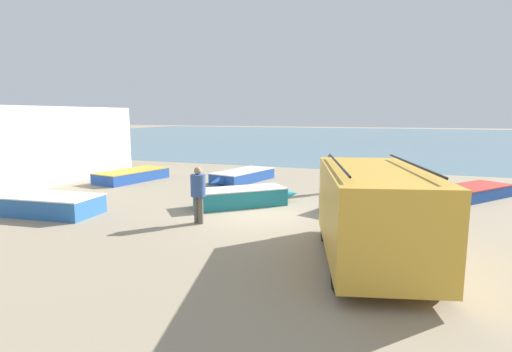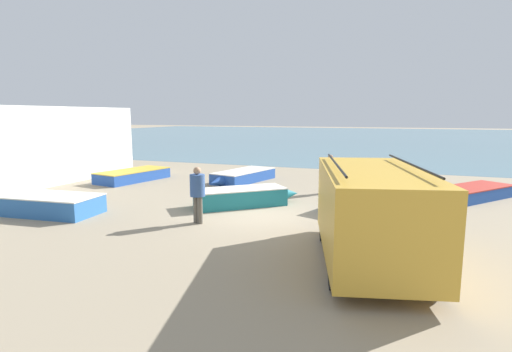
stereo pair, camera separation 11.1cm
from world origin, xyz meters
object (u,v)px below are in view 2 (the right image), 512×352
fishing_rowboat_0 (242,176)px  fishing_rowboat_3 (135,175)px  fisherman_0 (330,170)px  fishing_rowboat_5 (245,197)px  fishing_rowboat_2 (34,203)px  fishing_rowboat_1 (476,192)px  fishing_rowboat_4 (358,199)px  parked_van (371,211)px  fisherman_1 (197,190)px

fishing_rowboat_0 → fishing_rowboat_3: bearing=-59.9°
fishing_rowboat_0 → fisherman_0: 4.95m
fishing_rowboat_3 → fishing_rowboat_5: bearing=-103.7°
fishing_rowboat_2 → fisherman_0: bearing=-147.0°
fishing_rowboat_1 → fishing_rowboat_4: fishing_rowboat_4 is taller
parked_van → fishing_rowboat_3: size_ratio=1.14×
fishing_rowboat_0 → fishing_rowboat_5: 5.39m
fishing_rowboat_0 → fishing_rowboat_2: (-4.24, -8.52, 0.05)m
fishing_rowboat_3 → fishing_rowboat_5: (7.48, -3.34, 0.06)m
fishing_rowboat_0 → fisherman_1: (1.72, -7.72, 0.78)m
fishing_rowboat_0 → fisherman_0: bearing=86.4°
fishing_rowboat_4 → fisherman_1: size_ratio=2.16×
fishing_rowboat_1 → fishing_rowboat_5: fishing_rowboat_5 is taller
fishing_rowboat_0 → fishing_rowboat_5: size_ratio=1.24×
fishing_rowboat_2 → fishing_rowboat_5: fishing_rowboat_5 is taller
fishing_rowboat_1 → fishing_rowboat_4: 5.41m
fishing_rowboat_3 → fisherman_0: bearing=-78.6°
fishing_rowboat_0 → fishing_rowboat_3: fishing_rowboat_0 is taller
parked_van → fishing_rowboat_0: parked_van is taller
fisherman_0 → fishing_rowboat_1: bearing=-24.9°
fishing_rowboat_2 → fisherman_0: fisherman_0 is taller
parked_van → fishing_rowboat_4: 5.74m
fishing_rowboat_1 → fisherman_1: fisherman_1 is taller
fishing_rowboat_5 → fisherman_1: bearing=-140.3°
fishing_rowboat_2 → fishing_rowboat_0: bearing=-122.0°
parked_van → fishing_rowboat_5: size_ratio=1.47×
fishing_rowboat_0 → fishing_rowboat_5: fishing_rowboat_5 is taller
parked_van → fishing_rowboat_4: bearing=-5.8°
fishing_rowboat_4 → fishing_rowboat_2: bearing=135.2°
parked_van → fishing_rowboat_2: size_ratio=0.99×
fishing_rowboat_3 → fisherman_1: (7.05, -6.12, 0.78)m
fishing_rowboat_5 → fishing_rowboat_2: bearing=167.7°
fishing_rowboat_3 → fishing_rowboat_5: 8.19m
fishing_rowboat_1 → fishing_rowboat_4: bearing=165.3°
fishing_rowboat_4 → parked_van: bearing=-150.8°
fishing_rowboat_2 → fishing_rowboat_5: bearing=-156.2°
fishing_rowboat_2 → fisherman_0: (8.92, 7.09, 0.67)m
fisherman_0 → parked_van: bearing=-108.6°
fishing_rowboat_1 → fisherman_0: 5.87m
fishing_rowboat_4 → fisherman_1: bearing=152.7°
fishing_rowboat_2 → fisherman_0: size_ratio=3.22×
fishing_rowboat_3 → fishing_rowboat_4: size_ratio=1.22×
fishing_rowboat_4 → fisherman_0: fisherman_0 is taller
parked_van → fishing_rowboat_2: (-11.25, 0.76, -0.87)m
fishing_rowboat_5 → fisherman_0: 4.38m
fishing_rowboat_0 → fishing_rowboat_3: 5.56m
fishing_rowboat_2 → fishing_rowboat_3: 7.01m
fishing_rowboat_4 → fishing_rowboat_5: bearing=127.7°
fisherman_1 → fishing_rowboat_5: bearing=7.8°
parked_van → fishing_rowboat_5: 6.57m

